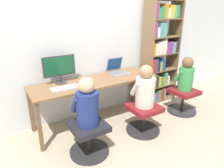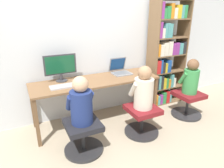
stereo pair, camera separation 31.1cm
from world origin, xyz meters
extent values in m
plane|color=tan|center=(0.00, 0.00, 0.00)|extent=(14.00, 14.00, 0.00)
cube|color=silver|center=(0.00, 0.69, 1.30)|extent=(10.00, 0.05, 2.60)
cube|color=brown|center=(0.00, 0.31, 0.72)|extent=(2.01, 0.63, 0.03)
cube|color=brown|center=(-0.97, 0.04, 0.35)|extent=(0.05, 0.05, 0.71)
cube|color=brown|center=(0.97, 0.04, 0.35)|extent=(0.05, 0.05, 0.71)
cube|color=brown|center=(-0.97, 0.59, 0.35)|extent=(0.05, 0.05, 0.71)
cube|color=brown|center=(0.97, 0.59, 0.35)|extent=(0.05, 0.05, 0.71)
cylinder|color=#333338|center=(-0.50, 0.50, 0.75)|extent=(0.17, 0.17, 0.01)
cylinder|color=#333338|center=(-0.50, 0.50, 0.80)|extent=(0.04, 0.04, 0.10)
cube|color=#333338|center=(-0.50, 0.50, 1.00)|extent=(0.49, 0.02, 0.30)
cube|color=#144C2D|center=(-0.50, 0.49, 1.00)|extent=(0.44, 0.01, 0.26)
cube|color=gray|center=(0.51, 0.40, 0.75)|extent=(0.31, 0.25, 0.02)
cube|color=slate|center=(0.51, 0.40, 0.76)|extent=(0.27, 0.20, 0.00)
cube|color=gray|center=(0.51, 0.57, 0.88)|extent=(0.31, 0.08, 0.24)
cube|color=#19478C|center=(0.51, 0.56, 0.88)|extent=(0.27, 0.07, 0.21)
cube|color=#B2B2B7|center=(-0.54, 0.22, 0.75)|extent=(0.38, 0.17, 0.02)
cube|color=#97979C|center=(-0.54, 0.22, 0.76)|extent=(0.35, 0.14, 0.00)
ellipsoid|color=#99999E|center=(-0.28, 0.20, 0.75)|extent=(0.07, 0.11, 0.03)
cylinder|color=#262628|center=(-0.45, -0.32, 0.02)|extent=(0.52, 0.52, 0.04)
cylinder|color=#262628|center=(-0.45, -0.32, 0.20)|extent=(0.05, 0.05, 0.33)
cube|color=black|center=(-0.45, -0.32, 0.40)|extent=(0.43, 0.44, 0.07)
cylinder|color=#262628|center=(0.48, -0.31, 0.02)|extent=(0.52, 0.52, 0.04)
cylinder|color=#262628|center=(0.48, -0.31, 0.20)|extent=(0.05, 0.05, 0.33)
cube|color=maroon|center=(0.48, -0.31, 0.40)|extent=(0.43, 0.44, 0.07)
cylinder|color=navy|center=(-0.45, -0.32, 0.64)|extent=(0.27, 0.27, 0.43)
sphere|color=tan|center=(-0.45, -0.32, 0.95)|extent=(0.20, 0.20, 0.20)
cylinder|color=navy|center=(-0.58, -0.26, 0.71)|extent=(0.08, 0.19, 0.24)
cylinder|color=navy|center=(-0.32, -0.26, 0.71)|extent=(0.08, 0.19, 0.24)
cylinder|color=beige|center=(0.48, -0.31, 0.65)|extent=(0.27, 0.27, 0.44)
sphere|color=#A87A56|center=(0.48, -0.31, 0.96)|extent=(0.20, 0.20, 0.20)
cylinder|color=beige|center=(0.35, -0.24, 0.72)|extent=(0.08, 0.19, 0.25)
cylinder|color=beige|center=(0.61, -0.24, 0.72)|extent=(0.08, 0.19, 0.25)
cube|color=brown|center=(1.16, 0.45, 0.98)|extent=(0.02, 0.33, 1.96)
cube|color=brown|center=(1.86, 0.45, 0.98)|extent=(0.02, 0.33, 1.96)
cube|color=brown|center=(1.51, 0.45, 0.01)|extent=(0.67, 0.31, 0.02)
cube|color=brown|center=(1.51, 0.45, 0.33)|extent=(0.67, 0.31, 0.02)
cube|color=brown|center=(1.51, 0.45, 0.66)|extent=(0.67, 0.31, 0.02)
cube|color=brown|center=(1.51, 0.45, 0.98)|extent=(0.67, 0.31, 0.02)
cube|color=brown|center=(1.51, 0.45, 1.30)|extent=(0.67, 0.31, 0.02)
cube|color=brown|center=(1.51, 0.45, 1.62)|extent=(0.67, 0.31, 0.02)
cube|color=brown|center=(1.51, 0.45, 1.95)|extent=(0.67, 0.31, 0.02)
cube|color=orange|center=(1.22, 0.39, 0.13)|extent=(0.08, 0.19, 0.21)
cube|color=teal|center=(1.30, 0.43, 0.11)|extent=(0.06, 0.27, 0.17)
cube|color=#8C338C|center=(1.36, 0.41, 0.12)|extent=(0.05, 0.24, 0.19)
cube|color=#2D8C47|center=(1.43, 0.39, 0.14)|extent=(0.08, 0.20, 0.23)
cube|color=red|center=(1.52, 0.40, 0.14)|extent=(0.08, 0.22, 0.23)
cube|color=teal|center=(1.58, 0.39, 0.14)|extent=(0.04, 0.20, 0.24)
cube|color=#262628|center=(1.22, 0.39, 0.47)|extent=(0.07, 0.19, 0.26)
cube|color=teal|center=(1.28, 0.39, 0.48)|extent=(0.05, 0.19, 0.27)
cube|color=#262628|center=(1.34, 0.41, 0.48)|extent=(0.06, 0.24, 0.26)
cube|color=gold|center=(1.40, 0.42, 0.45)|extent=(0.06, 0.25, 0.20)
cube|color=#2D8C47|center=(1.47, 0.43, 0.44)|extent=(0.05, 0.27, 0.19)
cube|color=orange|center=(1.52, 0.42, 0.43)|extent=(0.05, 0.26, 0.17)
cube|color=teal|center=(1.58, 0.43, 0.47)|extent=(0.06, 0.27, 0.25)
cube|color=silver|center=(1.65, 0.41, 0.43)|extent=(0.05, 0.25, 0.18)
cube|color=red|center=(1.23, 0.39, 0.79)|extent=(0.08, 0.20, 0.24)
cube|color=#1E4C9E|center=(1.29, 0.41, 0.79)|extent=(0.04, 0.24, 0.25)
cube|color=#262628|center=(1.35, 0.39, 0.77)|extent=(0.05, 0.19, 0.20)
cube|color=gold|center=(1.40, 0.42, 0.76)|extent=(0.05, 0.25, 0.17)
cube|color=#1E4C9E|center=(1.47, 0.39, 0.78)|extent=(0.08, 0.21, 0.22)
cube|color=orange|center=(1.21, 0.40, 1.10)|extent=(0.04, 0.22, 0.22)
cube|color=silver|center=(1.27, 0.39, 1.09)|extent=(0.08, 0.21, 0.20)
cube|color=silver|center=(1.37, 0.39, 1.11)|extent=(0.09, 0.20, 0.24)
cube|color=silver|center=(1.46, 0.38, 1.12)|extent=(0.08, 0.18, 0.25)
cube|color=#8C338C|center=(1.54, 0.41, 1.10)|extent=(0.07, 0.24, 0.21)
cube|color=#8C338C|center=(1.63, 0.39, 1.10)|extent=(0.08, 0.20, 0.22)
cube|color=teal|center=(1.72, 0.39, 1.09)|extent=(0.09, 0.21, 0.20)
cube|color=#262628|center=(1.80, 0.40, 1.10)|extent=(0.06, 0.22, 0.22)
cube|color=#8C338C|center=(1.21, 0.39, 1.45)|extent=(0.05, 0.19, 0.27)
cube|color=silver|center=(1.27, 0.42, 1.40)|extent=(0.05, 0.26, 0.17)
cube|color=teal|center=(1.32, 0.40, 1.44)|extent=(0.05, 0.22, 0.25)
cube|color=teal|center=(1.38, 0.43, 1.44)|extent=(0.04, 0.27, 0.25)
cube|color=teal|center=(1.43, 0.43, 1.43)|extent=(0.06, 0.28, 0.24)
cube|color=#8C338C|center=(1.21, 0.40, 1.77)|extent=(0.05, 0.23, 0.27)
cube|color=#2D8C47|center=(1.27, 0.42, 1.72)|extent=(0.06, 0.26, 0.17)
cube|color=#2D8C47|center=(1.34, 0.42, 1.74)|extent=(0.08, 0.26, 0.20)
cube|color=orange|center=(1.42, 0.40, 1.76)|extent=(0.07, 0.21, 0.25)
cube|color=silver|center=(1.50, 0.39, 1.72)|extent=(0.07, 0.21, 0.18)
cube|color=gold|center=(1.58, 0.42, 1.75)|extent=(0.09, 0.25, 0.23)
cube|color=teal|center=(1.65, 0.39, 1.75)|extent=(0.06, 0.20, 0.22)
cube|color=#2D8C47|center=(1.72, 0.38, 1.75)|extent=(0.06, 0.18, 0.22)
cylinder|color=#262628|center=(1.51, -0.20, 0.02)|extent=(0.52, 0.52, 0.04)
cylinder|color=#262628|center=(1.51, -0.20, 0.20)|extent=(0.05, 0.05, 0.33)
cube|color=maroon|center=(1.51, -0.20, 0.40)|extent=(0.43, 0.44, 0.07)
cylinder|color=#388C47|center=(1.51, -0.20, 0.64)|extent=(0.25, 0.25, 0.41)
sphere|color=brown|center=(1.51, -0.20, 0.93)|extent=(0.19, 0.19, 0.19)
cylinder|color=#388C47|center=(1.39, -0.14, 0.70)|extent=(0.07, 0.18, 0.23)
cylinder|color=#388C47|center=(1.63, -0.14, 0.70)|extent=(0.07, 0.18, 0.23)
camera|label=1|loc=(-1.36, -2.32, 1.76)|focal=32.00mm
camera|label=2|loc=(-1.08, -2.47, 1.76)|focal=32.00mm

